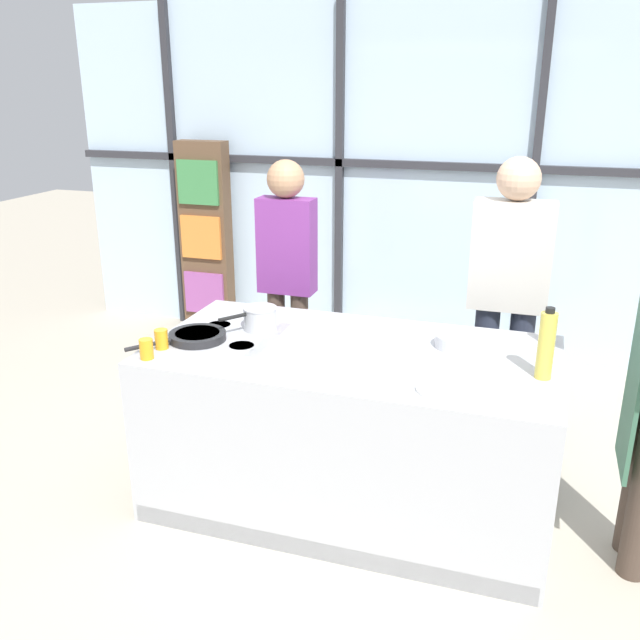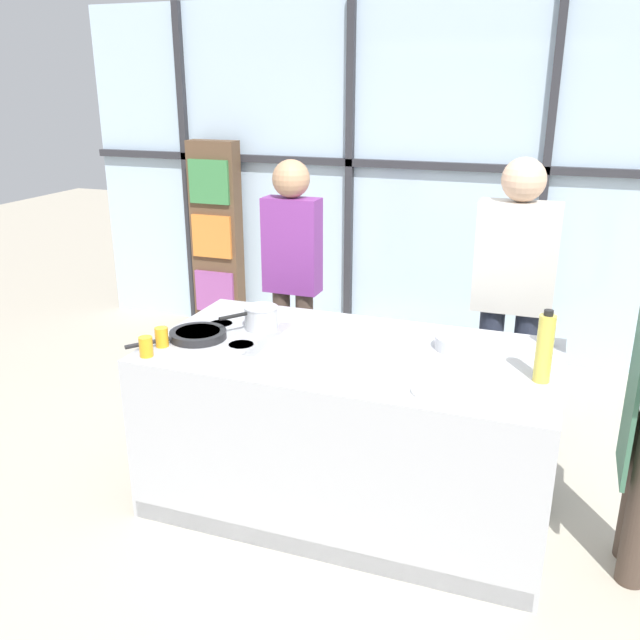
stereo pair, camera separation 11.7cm
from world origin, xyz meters
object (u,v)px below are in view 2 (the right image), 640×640
Objects in this scene: spectator_far_left at (292,269)px; mixing_bowl at (457,342)px; pepper_grinder at (549,330)px; spectator_center_left at (513,290)px; juice_glass_far at (162,337)px; frying_pan at (197,335)px; saucepan at (261,317)px; juice_glass_near at (146,347)px; oil_bottle at (545,348)px; white_plate at (438,391)px.

mixing_bowl is at bearing 148.07° from spectator_far_left.
spectator_far_left is at bearing 161.81° from pepper_grinder.
juice_glass_far is (-1.62, -1.22, -0.07)m from spectator_center_left.
mixing_bowl is (1.30, 0.32, 0.01)m from frying_pan.
saucepan is at bearing 45.09° from frying_pan.
pepper_grinder is (1.74, 0.53, 0.06)m from frying_pan.
spectator_center_left reaches higher than saucepan.
spectator_center_left is 1.85m from frying_pan.
spectator_center_left reaches higher than pepper_grinder.
saucepan is 0.66m from juice_glass_near.
oil_bottle reaches higher than mixing_bowl.
saucepan is 2.98× the size of juice_glass_far.
juice_glass_near is (-1.42, -0.08, 0.04)m from white_plate.
saucepan is at bearing -176.49° from mixing_bowl.
spectator_far_left is 1.24m from juice_glass_far.
spectator_center_left is 2.03m from juice_glass_far.
white_plate is at bearing 3.10° from juice_glass_near.
spectator_center_left is at bearing 37.03° from juice_glass_far.
spectator_center_left is 9.18× the size of pepper_grinder.
mixing_bowl reaches higher than frying_pan.
mixing_bowl is 1.49m from juice_glass_far.
spectator_far_left reaches higher than white_plate.
white_plate is 0.86m from pepper_grinder.
spectator_far_left reaches higher than juice_glass_far.
frying_pan is at bearing 69.59° from juice_glass_near.
juice_glass_far is (-1.85, -0.69, -0.04)m from pepper_grinder.
spectator_far_left is 17.03× the size of juice_glass_far.
saucepan is 1.51m from pepper_grinder.
white_plate is 0.69× the size of oil_bottle.
mixing_bowl is 0.65× the size of oil_bottle.
spectator_center_left reaches higher than spectator_far_left.
juice_glass_near is (-1.84, -0.36, -0.11)m from oil_bottle.
mixing_bowl is at bearing 90.75° from white_plate.
oil_bottle is at bearing 102.29° from spectator_center_left.
pepper_grinder reaches higher than saucepan.
oil_bottle is 1.87m from juice_glass_near.
oil_bottle reaches higher than saucepan.
white_plate is at bearing -119.56° from pepper_grinder.
frying_pan is 0.36m from saucepan.
white_plate is at bearing 133.15° from spectator_far_left.
frying_pan is 1.99× the size of white_plate.
frying_pan is (-0.11, -1.06, -0.10)m from spectator_far_left.
saucepan is at bearing 32.84° from spectator_center_left.
frying_pan is at bearing 170.46° from white_plate.
spectator_far_left is 0.82m from saucepan.
spectator_center_left is (1.40, -0.00, 0.00)m from spectator_far_left.
spectator_far_left is at bearing 133.15° from white_plate.
pepper_grinder is at bearing 60.44° from white_plate.
white_plate is (1.31, -0.22, -0.02)m from frying_pan.
oil_bottle is (1.73, 0.06, 0.14)m from frying_pan.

